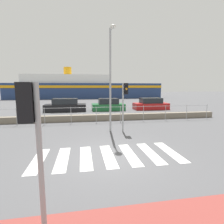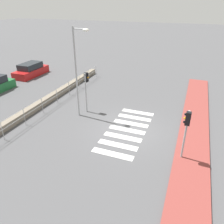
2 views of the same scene
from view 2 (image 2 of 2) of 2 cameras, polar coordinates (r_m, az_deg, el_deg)
ground_plane at (r=14.41m, az=4.02°, el=-4.56°), size 160.00×160.00×0.00m
sidewalk_brick at (r=13.98m, az=20.41°, el=-7.22°), size 24.00×1.80×0.12m
crosswalk at (r=14.36m, az=3.95°, el=-4.66°), size 5.85×2.40×0.01m
seawall at (r=17.64m, az=-19.84°, el=0.95°), size 21.19×0.55×0.50m
harbor_fence at (r=16.87m, az=-17.85°, el=2.27°), size 19.11×0.04×1.27m
traffic_light_near at (r=11.27m, az=18.88°, el=-3.36°), size 0.34×0.32×2.86m
traffic_light_far at (r=15.98m, az=-6.75°, el=7.35°), size 0.34×0.32×3.00m
streetlamp at (r=14.83m, az=-8.81°, el=12.22°), size 0.32×1.16×6.17m
parked_car_red at (r=26.47m, az=-20.41°, el=10.18°), size 4.19×1.78×1.41m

